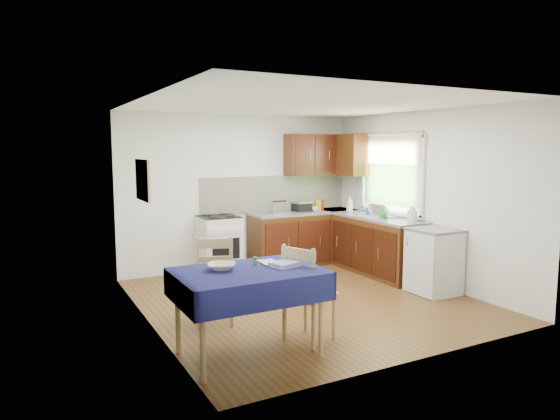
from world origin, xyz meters
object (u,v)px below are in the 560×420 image
chair_far (214,277)px  sandwich_press (302,206)px  dining_table (248,281)px  dish_rack (378,216)px  chair_near (307,291)px  kettle (412,216)px  toaster (279,208)px

chair_far → sandwich_press: size_ratio=3.54×
dining_table → dish_rack: dish_rack is taller
chair_far → dish_rack: (3.01, 0.91, 0.39)m
dining_table → chair_far: size_ratio=1.34×
chair_near → dish_rack: size_ratio=2.19×
dish_rack → chair_near: bearing=-129.4°
dining_table → sandwich_press: sandwich_press is taller
dining_table → kettle: bearing=18.1°
dining_table → chair_far: chair_far is taller
sandwich_press → dish_rack: (0.64, -1.23, -0.06)m
toaster → chair_far: bearing=-142.2°
dish_rack → dining_table: bearing=-135.5°
dining_table → chair_near: 0.68m
toaster → kettle: 2.15m
dish_rack → sandwich_press: bearing=130.5°
toaster → sandwich_press: 0.52m
dining_table → dish_rack: size_ratio=2.96×
dining_table → dish_rack: 3.56m
sandwich_press → kettle: 2.03m
dining_table → sandwich_press: bearing=49.5°
dish_rack → chair_far: bearing=-150.3°
toaster → dish_rack: bearing=-52.9°
toaster → sandwich_press: size_ratio=1.00×
toaster → sandwich_press: bearing=5.4°
chair_far → chair_near: bearing=144.0°
chair_far → kettle: size_ratio=4.26×
chair_far → kettle: (3.08, 0.23, 0.47)m
dish_rack → kettle: size_ratio=1.93×
toaster → dish_rack: toaster is taller
chair_far → sandwich_press: (2.38, 2.13, 0.44)m
chair_far → toaster: (1.87, 2.00, 0.46)m
dining_table → kettle: (3.09, 1.18, 0.29)m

